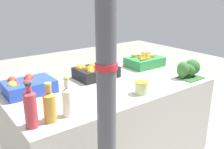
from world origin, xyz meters
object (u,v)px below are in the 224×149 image
at_px(broccoli_pile, 189,69).
at_px(juice_bottle_ruby, 31,108).
at_px(apple_crate, 28,86).
at_px(juice_bottle_cloudy, 67,100).
at_px(support_pole, 106,89).
at_px(juice_bottle_amber, 50,106).
at_px(orange_crate, 95,71).
at_px(carrot_crate, 145,61).
at_px(pickle_jar, 141,88).

distance_m(broccoli_pile, juice_bottle_ruby, 1.51).
relative_size(broccoli_pile, juice_bottle_ruby, 0.90).
relative_size(apple_crate, juice_bottle_cloudy, 1.44).
bearing_deg(support_pole, juice_bottle_amber, 104.75).
height_order(orange_crate, juice_bottle_cloudy, juice_bottle_cloudy).
bearing_deg(carrot_crate, apple_crate, 179.79).
xyz_separation_m(support_pole, pickle_jar, (0.64, 0.42, -0.27)).
distance_m(carrot_crate, juice_bottle_ruby, 1.54).
relative_size(support_pole, broccoli_pile, 9.37).
bearing_deg(broccoli_pile, carrot_crate, 97.42).
height_order(apple_crate, orange_crate, orange_crate).
distance_m(support_pole, carrot_crate, 1.57).
distance_m(support_pole, juice_bottle_ruby, 0.53).
height_order(juice_bottle_amber, juice_bottle_cloudy, juice_bottle_cloudy).
height_order(orange_crate, carrot_crate, same).
height_order(support_pole, pickle_jar, support_pole).
xyz_separation_m(support_pole, apple_crate, (-0.07, 0.97, -0.26)).
bearing_deg(juice_bottle_ruby, pickle_jar, -0.65).
distance_m(apple_crate, juice_bottle_cloudy, 0.55).
height_order(broccoli_pile, juice_bottle_cloudy, juice_bottle_cloudy).
relative_size(apple_crate, orange_crate, 1.00).
relative_size(orange_crate, carrot_crate, 1.00).
bearing_deg(juice_bottle_ruby, carrot_crate, 20.50).
xyz_separation_m(apple_crate, juice_bottle_ruby, (-0.16, -0.54, 0.06)).
bearing_deg(support_pole, juice_bottle_cloudy, 89.37).
bearing_deg(orange_crate, juice_bottle_amber, -141.80).
distance_m(juice_bottle_amber, juice_bottle_cloudy, 0.12).
bearing_deg(juice_bottle_amber, pickle_jar, -0.75).
bearing_deg(apple_crate, pickle_jar, -38.11).
bearing_deg(broccoli_pile, orange_crate, 143.47).
xyz_separation_m(apple_crate, juice_bottle_cloudy, (0.07, -0.54, 0.05)).
bearing_deg(juice_bottle_cloudy, broccoli_pile, 0.91).
xyz_separation_m(orange_crate, pickle_jar, (0.07, -0.55, -0.01)).
distance_m(support_pole, apple_crate, 1.01).
bearing_deg(juice_bottle_ruby, apple_crate, 73.14).
xyz_separation_m(apple_crate, juice_bottle_amber, (-0.05, -0.54, 0.05)).
bearing_deg(support_pole, pickle_jar, 33.47).
distance_m(juice_bottle_ruby, juice_bottle_amber, 0.12).
relative_size(orange_crate, broccoli_pile, 1.52).
bearing_deg(carrot_crate, orange_crate, 179.72).
relative_size(broccoli_pile, pickle_jar, 2.31).
bearing_deg(juice_bottle_amber, support_pole, -75.25).
xyz_separation_m(orange_crate, carrot_crate, (0.64, -0.00, -0.01)).
xyz_separation_m(orange_crate, juice_bottle_ruby, (-0.80, -0.54, 0.06)).
bearing_deg(orange_crate, broccoli_pile, -36.53).
bearing_deg(broccoli_pile, apple_crate, 158.73).
bearing_deg(orange_crate, juice_bottle_cloudy, -136.44).
bearing_deg(juice_bottle_ruby, juice_bottle_cloudy, -0.00).
height_order(carrot_crate, juice_bottle_ruby, juice_bottle_ruby).
bearing_deg(juice_bottle_ruby, support_pole, -62.02).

